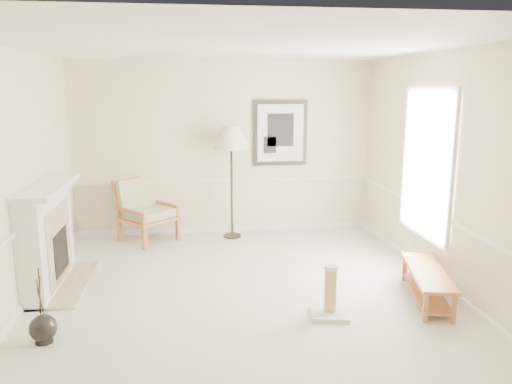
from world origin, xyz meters
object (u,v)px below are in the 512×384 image
(bench, at_px, (427,280))
(scratching_post, at_px, (330,300))
(armchair, at_px, (144,207))
(floor_lamp, at_px, (231,141))
(floor_vase, at_px, (43,329))

(bench, bearing_deg, scratching_post, -168.67)
(armchair, height_order, floor_lamp, floor_lamp)
(floor_vase, xyz_separation_m, scratching_post, (2.95, 0.21, 0.04))
(floor_vase, height_order, bench, floor_vase)
(floor_vase, distance_m, bench, 4.21)
(floor_vase, bearing_deg, floor_lamp, 56.96)
(armchair, xyz_separation_m, floor_lamp, (1.44, -0.05, 1.07))
(floor_vase, relative_size, scratching_post, 1.35)
(bench, distance_m, scratching_post, 1.27)
(armchair, relative_size, bench, 0.82)
(scratching_post, bearing_deg, floor_lamp, 104.91)
(scratching_post, bearing_deg, bench, 11.33)
(armchair, bearing_deg, floor_vase, -143.54)
(floor_lamp, xyz_separation_m, scratching_post, (0.82, -3.07, -1.43))
(armchair, xyz_separation_m, bench, (3.49, -2.88, -0.29))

